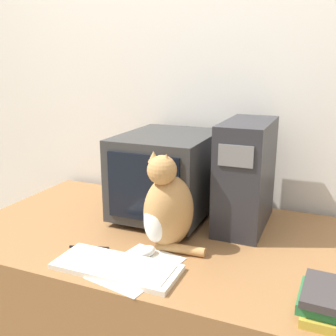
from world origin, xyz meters
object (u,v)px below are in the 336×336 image
(keyboard, at_px, (118,267))
(pen, at_px, (89,247))
(crt_monitor, at_px, (167,174))
(cat, at_px, (167,208))
(computer_tower, at_px, (246,174))
(book_stack, at_px, (325,301))

(keyboard, distance_m, pen, 0.20)
(crt_monitor, height_order, cat, crt_monitor)
(crt_monitor, bearing_deg, keyboard, -85.39)
(pen, bearing_deg, crt_monitor, 72.32)
(computer_tower, xyz_separation_m, book_stack, (0.34, -0.53, -0.18))
(computer_tower, xyz_separation_m, cat, (-0.22, -0.32, -0.07))
(computer_tower, height_order, pen, computer_tower)
(computer_tower, height_order, cat, computer_tower)
(crt_monitor, xyz_separation_m, book_stack, (0.69, -0.51, -0.15))
(cat, distance_m, book_stack, 0.61)
(keyboard, bearing_deg, cat, 69.67)
(crt_monitor, bearing_deg, book_stack, -36.43)
(book_stack, distance_m, pen, 0.83)
(pen, bearing_deg, keyboard, -27.98)
(keyboard, distance_m, cat, 0.28)
(keyboard, bearing_deg, book_stack, 1.04)
(keyboard, bearing_deg, crt_monitor, 94.61)
(book_stack, bearing_deg, crt_monitor, 143.57)
(crt_monitor, distance_m, pen, 0.48)
(computer_tower, bearing_deg, keyboard, -119.28)
(book_stack, xyz_separation_m, pen, (-0.82, 0.08, -0.04))
(pen, bearing_deg, computer_tower, 42.93)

